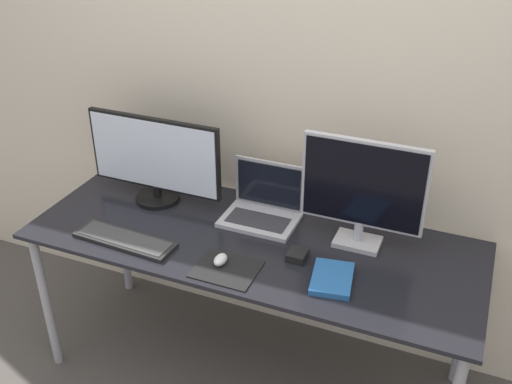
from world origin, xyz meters
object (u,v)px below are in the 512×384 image
Objects in this scene: book at (332,279)px; power_brick at (297,255)px; keyboard at (125,240)px; monitor_right at (363,190)px; monitor_left at (155,159)px; laptop at (264,205)px; mouse at (220,260)px.

power_brick reaches higher than book.
book reaches higher than keyboard.
monitor_right reaches higher than power_brick.
monitor_left is 0.77m from power_brick.
keyboard is at bearing -158.26° from monitor_right.
keyboard is at bearing -167.08° from power_brick.
monitor_left is 2.79× the size of book.
monitor_right is 2.15× the size of book.
laptop is at bearing 5.09° from monitor_left.
keyboard is at bearing -175.04° from book.
power_brick is at bearing 12.92° from keyboard.
book is at bearing 4.96° from keyboard.
monitor_right is (0.92, 0.00, 0.04)m from monitor_left.
monitor_left is 0.95m from book.
mouse is 0.89× the size of power_brick.
book is (0.84, 0.07, 0.00)m from keyboard.
mouse is (-0.02, -0.38, -0.03)m from laptop.
monitor_left is 8.62× the size of mouse.
monitor_left reaches higher than power_brick.
power_brick is at bearing 153.10° from book.
monitor_right is 0.36m from book.
keyboard is 0.84m from book.
power_brick is (0.26, 0.15, -0.01)m from mouse.
laptop is 0.72× the size of keyboard.
monitor_left is 1.98× the size of laptop.
laptop is (-0.42, 0.04, -0.19)m from monitor_right.
monitor_right is 0.46m from laptop.
monitor_right is 0.96m from keyboard.
power_brick reaches higher than keyboard.
laptop reaches higher than keyboard.
keyboard is (-0.87, -0.35, -0.24)m from monitor_right.
mouse is 0.42m from book.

